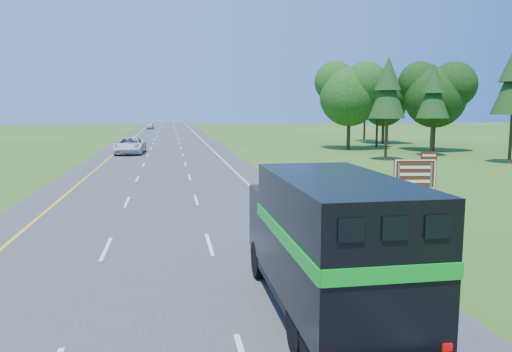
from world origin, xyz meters
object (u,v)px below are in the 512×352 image
object	(u,v)px
horse_truck	(327,243)
far_car	(150,126)
white_suv	(130,146)
exit_sign	(416,177)

from	to	relation	value
horse_truck	far_car	bearing A→B (deg)	94.40
white_suv	exit_sign	xyz separation A→B (m)	(14.74, -35.93, 1.08)
horse_truck	exit_sign	size ratio (longest dim) A/B	2.52
exit_sign	far_car	bearing A→B (deg)	107.00
white_suv	exit_sign	world-z (taller)	exit_sign
exit_sign	white_suv	bearing A→B (deg)	120.93
far_car	exit_sign	distance (m)	102.66
white_suv	exit_sign	size ratio (longest dim) A/B	2.09
horse_truck	far_car	world-z (taller)	horse_truck
horse_truck	exit_sign	bearing A→B (deg)	52.93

